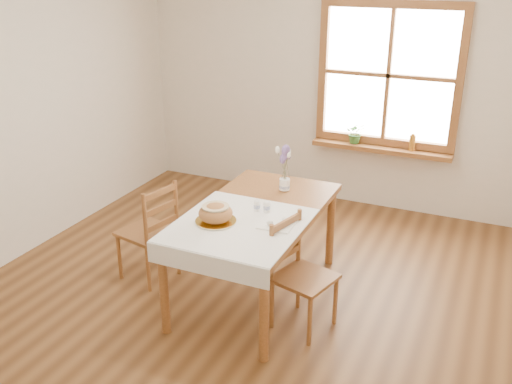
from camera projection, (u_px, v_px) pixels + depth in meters
ground at (240, 312)px, 4.43m from camera, size 5.00×5.00×0.00m
room_walls at (237, 95)px, 3.78m from camera, size 4.60×5.10×2.65m
window at (389, 75)px, 5.77m from camera, size 1.46×0.08×1.46m
window_sill at (381, 149)px, 6.00m from camera, size 1.46×0.20×0.05m
dining_table at (256, 220)px, 4.43m from camera, size 0.90×1.60×0.75m
table_linen at (239, 225)px, 4.14m from camera, size 0.91×0.99×0.01m
chair_left at (147, 230)px, 4.78m from camera, size 0.50×0.49×0.87m
chair_right at (305, 276)px, 4.12m from camera, size 0.50×0.49×0.84m
bread_plate at (216, 221)px, 4.17m from camera, size 0.37×0.37×0.02m
bread_loaf at (216, 212)px, 4.14m from camera, size 0.25×0.25×0.14m
egg_napkin at (276, 225)px, 4.11m from camera, size 0.25×0.21×0.01m
eggs at (276, 222)px, 4.10m from camera, size 0.19×0.17×0.04m
salt_shaker at (257, 205)px, 4.34m from camera, size 0.06×0.06×0.09m
pepper_shaker at (267, 206)px, 4.32m from camera, size 0.07×0.07×0.10m
flower_vase at (284, 185)px, 4.75m from camera, size 0.11×0.11×0.10m
lavender_bouquet at (285, 163)px, 4.67m from camera, size 0.16×0.16×0.29m
potted_plant at (356, 135)px, 6.07m from camera, size 0.26×0.27×0.17m
amber_bottle at (412, 142)px, 5.84m from camera, size 0.07×0.07×0.18m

